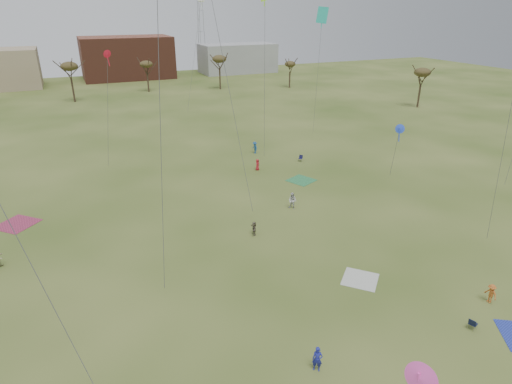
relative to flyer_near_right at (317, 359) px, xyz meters
name	(u,v)px	position (x,y,z in m)	size (l,w,h in m)	color
ground	(328,332)	(2.40, 2.55, -0.84)	(260.00, 260.00, 0.00)	#334B17
flyer_near_right	(317,359)	(0.00, 0.00, 0.00)	(0.61, 0.40, 1.67)	navy
spectator_fore_c	(254,228)	(3.19, 16.79, -0.15)	(1.27, 0.41, 1.37)	brown
flyer_mid_b	(491,293)	(15.05, 0.43, -0.07)	(0.99, 0.57, 1.53)	#B85D22
spectator_mid_e	(292,201)	(9.29, 20.43, 0.09)	(0.90, 0.70, 1.85)	#BCBCBC
flyer_far_b	(257,165)	(10.69, 32.89, -0.08)	(0.74, 0.48, 1.52)	#A71C26
flyer_far_c	(255,148)	(13.22, 39.59, 0.05)	(1.14, 0.66, 1.77)	navy
blanket_cream	(360,279)	(8.06, 6.63, -0.83)	(2.67, 2.67, 0.03)	silver
blanket_plum	(17,224)	(-17.82, 28.40, -0.83)	(3.42, 3.42, 0.03)	#962E4E
blanket_olive	(301,180)	(14.22, 27.22, -0.83)	(2.96, 2.96, 0.03)	#2F8248
camp_chair_center	(472,326)	(11.52, -1.16, -0.58)	(0.68, 0.65, 0.87)	#131935
camp_chair_right	(300,160)	(17.69, 33.66, -0.58)	(0.74, 0.74, 0.87)	#15163B
kites_aloft	(225,6)	(8.13, 36.95, 19.37)	(59.72, 76.89, 26.73)	#EB481B
tree_line	(117,73)	(-0.44, 81.67, 6.25)	(117.44, 49.32, 8.91)	#3A2B1E
building_brick	(127,58)	(7.40, 122.55, 5.16)	(26.00, 16.00, 12.00)	brown
building_grey	(238,58)	(42.40, 120.55, 3.66)	(24.00, 12.00, 9.00)	gray
radio_tower	(200,10)	(32.40, 127.55, 18.37)	(1.51, 1.72, 41.00)	#9EA3A8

